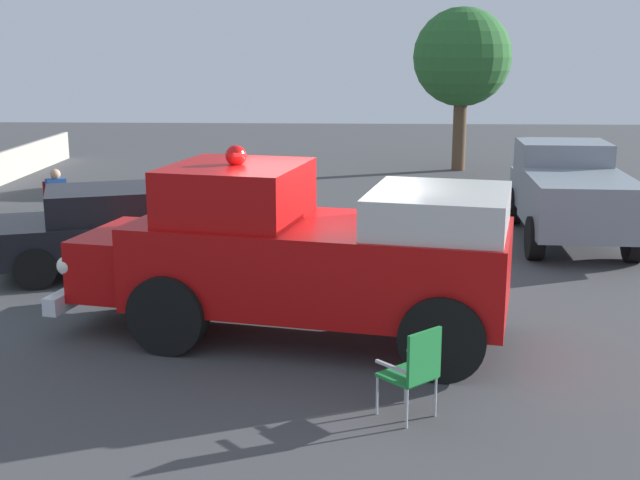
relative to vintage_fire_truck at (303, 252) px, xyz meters
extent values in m
plane|color=#424244|center=(-0.46, 0.34, -1.20)|extent=(60.00, 60.00, 0.00)
cylinder|color=black|center=(0.66, -1.69, -0.68)|extent=(0.53, 1.08, 1.04)
cylinder|color=black|center=(-1.30, -1.27, -0.68)|extent=(0.53, 1.08, 1.04)
cylinder|color=black|center=(1.39, 1.73, -0.68)|extent=(0.53, 1.08, 1.04)
cylinder|color=black|center=(-0.56, 2.15, -0.68)|extent=(0.53, 1.08, 1.04)
cube|color=#B70C0C|center=(0.05, 0.23, -0.15)|extent=(3.08, 5.23, 1.10)
cube|color=#B70C0C|center=(-0.55, -2.56, -0.28)|extent=(1.91, 1.25, 0.84)
cube|color=#B70C0C|center=(-0.19, -0.90, 0.75)|extent=(2.21, 2.06, 0.76)
cube|color=silver|center=(0.38, 1.74, 0.60)|extent=(2.27, 2.07, 0.60)
cube|color=silver|center=(-0.64, -3.00, -0.28)|extent=(1.43, 0.42, 0.64)
cube|color=silver|center=(-0.67, -3.10, -0.70)|extent=(2.23, 0.67, 0.24)
sphere|color=white|center=(0.12, -3.16, -0.20)|extent=(0.31, 0.31, 0.26)
sphere|color=white|center=(-1.41, -2.83, -0.20)|extent=(0.31, 0.31, 0.26)
sphere|color=red|center=(-0.19, -0.90, 1.25)|extent=(0.33, 0.33, 0.28)
cylinder|color=black|center=(-4.59, -2.25, -0.86)|extent=(0.46, 0.73, 0.68)
cylinder|color=black|center=(-3.03, -1.73, -0.86)|extent=(0.46, 0.73, 0.68)
cylinder|color=black|center=(-3.67, -5.00, -0.86)|extent=(0.46, 0.73, 0.68)
cylinder|color=black|center=(-2.11, -4.48, -0.86)|extent=(0.46, 0.73, 0.68)
cube|color=black|center=(-3.35, -3.37, -0.58)|extent=(3.04, 4.55, 0.64)
cube|color=black|center=(-3.81, -1.99, -0.22)|extent=(2.00, 1.85, 0.20)
cube|color=black|center=(-3.26, -3.65, -0.02)|extent=(2.08, 2.30, 0.56)
cube|color=silver|center=(-4.04, -1.30, -0.80)|extent=(1.85, 0.76, 0.20)
cylinder|color=black|center=(-7.45, 4.16, -0.80)|extent=(0.81, 0.32, 0.80)
cylinder|color=black|center=(-7.36, 5.92, -0.80)|extent=(0.81, 0.32, 0.80)
cylinder|color=black|center=(-4.35, 4.00, -0.80)|extent=(0.81, 0.32, 0.80)
cylinder|color=black|center=(-4.26, 5.76, -0.80)|extent=(0.81, 0.32, 0.80)
cube|color=gray|center=(-4.90, 4.91, -0.25)|extent=(2.79, 2.04, 1.00)
cube|color=gray|center=(-6.80, 5.01, 0.00)|extent=(1.59, 1.87, 1.40)
cube|color=gray|center=(-7.90, 5.07, -0.38)|extent=(0.99, 1.74, 0.64)
cylinder|color=#B7BABF|center=(-6.44, -5.33, -0.98)|extent=(0.04, 0.04, 0.44)
cylinder|color=#B7BABF|center=(-6.19, -5.69, -0.98)|extent=(0.04, 0.04, 0.44)
cylinder|color=#B7BABF|center=(-6.80, -5.57, -0.98)|extent=(0.04, 0.04, 0.44)
cylinder|color=#B7BABF|center=(-6.56, -5.94, -0.98)|extent=(0.04, 0.04, 0.44)
cube|color=#B21E1E|center=(-6.50, -5.63, -0.74)|extent=(0.67, 0.67, 0.04)
cube|color=#B21E1E|center=(-6.70, -5.76, -0.46)|extent=(0.30, 0.42, 0.56)
cube|color=#B7BABF|center=(-6.63, -5.43, -0.58)|extent=(0.39, 0.27, 0.03)
cube|color=#B7BABF|center=(-6.36, -5.83, -0.58)|extent=(0.39, 0.27, 0.03)
cylinder|color=#B7BABF|center=(2.39, 0.94, -0.98)|extent=(0.04, 0.04, 0.44)
cylinder|color=#B7BABF|center=(2.09, 1.26, -0.98)|extent=(0.04, 0.04, 0.44)
cylinder|color=#B7BABF|center=(2.71, 1.24, -0.98)|extent=(0.04, 0.04, 0.44)
cylinder|color=#B7BABF|center=(2.41, 1.56, -0.98)|extent=(0.04, 0.04, 0.44)
cube|color=#1E7F38|center=(2.40, 1.25, -0.74)|extent=(0.68, 0.68, 0.04)
cube|color=#1E7F38|center=(2.58, 1.41, -0.46)|extent=(0.36, 0.38, 0.56)
cube|color=#B7BABF|center=(2.57, 1.07, -0.58)|extent=(0.35, 0.33, 0.03)
cube|color=#B7BABF|center=(2.24, 1.43, -0.58)|extent=(0.35, 0.33, 0.03)
cylinder|color=#383842|center=(-6.33, -5.40, -0.97)|extent=(0.18, 0.18, 0.45)
cylinder|color=#383842|center=(-6.22, -5.56, -0.97)|extent=(0.18, 0.18, 0.45)
cube|color=#383842|center=(-6.46, -5.48, -0.69)|extent=(0.45, 0.37, 0.13)
cube|color=#383842|center=(-6.35, -5.65, -0.69)|extent=(0.45, 0.37, 0.13)
cube|color=#1E478C|center=(-6.57, -5.68, -0.39)|extent=(0.41, 0.45, 0.54)
sphere|color=tan|center=(-6.55, -5.67, -0.02)|extent=(0.31, 0.31, 0.22)
cylinder|color=#2D334C|center=(-4.41, -1.14, -0.76)|extent=(0.19, 0.19, 0.88)
cylinder|color=#2D334C|center=(-4.47, -1.35, -0.76)|extent=(0.19, 0.19, 0.88)
cube|color=gold|center=(-4.44, -1.25, -0.04)|extent=(0.37, 0.48, 0.56)
cylinder|color=gold|center=(-4.36, -0.99, -0.10)|extent=(0.13, 0.13, 0.60)
cylinder|color=gold|center=(-4.52, -1.51, -0.10)|extent=(0.13, 0.13, 0.60)
sphere|color=brown|center=(-4.44, -1.25, 0.36)|extent=(0.29, 0.29, 0.23)
cylinder|color=brown|center=(-15.38, 3.91, 0.01)|extent=(0.41, 0.41, 2.42)
sphere|color=#2A632C|center=(-15.38, 3.91, 2.27)|extent=(2.98, 2.98, 2.98)
cube|color=#A8A393|center=(-13.00, -9.23, -0.75)|extent=(9.16, 0.12, 0.90)
camera|label=1|loc=(10.75, 0.68, 2.72)|focal=46.97mm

